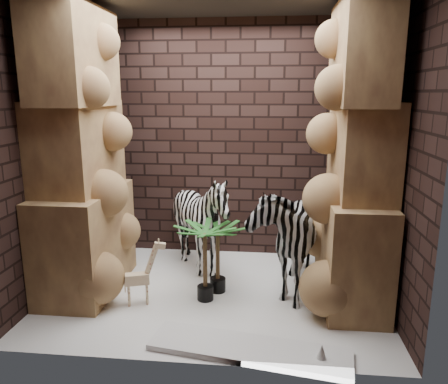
# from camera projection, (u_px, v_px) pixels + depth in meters

# --- Properties ---
(floor) EXTENTS (3.50, 3.50, 0.00)m
(floor) POSITION_uv_depth(u_px,v_px,m) (214.00, 293.00, 4.63)
(floor) COLOR white
(floor) RESTS_ON ground
(wall_back) EXTENTS (3.50, 0.00, 3.50)m
(wall_back) POSITION_uv_depth(u_px,v_px,m) (226.00, 141.00, 5.51)
(wall_back) COLOR black
(wall_back) RESTS_ON ground
(wall_front) EXTENTS (3.50, 0.00, 3.50)m
(wall_front) POSITION_uv_depth(u_px,v_px,m) (190.00, 179.00, 3.08)
(wall_front) COLOR black
(wall_front) RESTS_ON ground
(wall_left) EXTENTS (0.00, 3.00, 3.00)m
(wall_left) POSITION_uv_depth(u_px,v_px,m) (47.00, 152.00, 4.47)
(wall_left) COLOR black
(wall_left) RESTS_ON ground
(wall_right) EXTENTS (0.00, 3.00, 3.00)m
(wall_right) POSITION_uv_depth(u_px,v_px,m) (394.00, 158.00, 4.12)
(wall_right) COLOR black
(wall_right) RESTS_ON ground
(rock_pillar_left) EXTENTS (0.68, 1.30, 3.00)m
(rock_pillar_left) POSITION_uv_depth(u_px,v_px,m) (79.00, 153.00, 4.44)
(rock_pillar_left) COLOR tan
(rock_pillar_left) RESTS_ON floor
(rock_pillar_right) EXTENTS (0.58, 1.25, 3.00)m
(rock_pillar_right) POSITION_uv_depth(u_px,v_px,m) (358.00, 157.00, 4.15)
(rock_pillar_right) COLOR tan
(rock_pillar_right) RESTS_ON floor
(zebra_right) EXTENTS (0.82, 1.29, 1.43)m
(zebra_right) POSITION_uv_depth(u_px,v_px,m) (286.00, 225.00, 4.61)
(zebra_right) COLOR white
(zebra_right) RESTS_ON floor
(zebra_left) EXTENTS (1.19, 1.39, 1.12)m
(zebra_left) POSITION_uv_depth(u_px,v_px,m) (201.00, 227.00, 5.06)
(zebra_left) COLOR white
(zebra_left) RESTS_ON floor
(giraffe_toy) EXTENTS (0.38, 0.23, 0.70)m
(giraffe_toy) POSITION_uv_depth(u_px,v_px,m) (137.00, 272.00, 4.31)
(giraffe_toy) COLOR beige
(giraffe_toy) RESTS_ON floor
(palm_front) EXTENTS (0.36, 0.36, 0.76)m
(palm_front) POSITION_uv_depth(u_px,v_px,m) (218.00, 258.00, 4.59)
(palm_front) COLOR #17611A
(palm_front) RESTS_ON floor
(palm_back) EXTENTS (0.36, 0.36, 0.82)m
(palm_back) POSITION_uv_depth(u_px,v_px,m) (205.00, 262.00, 4.39)
(palm_back) COLOR #17611A
(palm_back) RESTS_ON floor
(surfboard) EXTENTS (1.72, 0.68, 0.05)m
(surfboard) POSITION_uv_depth(u_px,v_px,m) (249.00, 349.00, 3.57)
(surfboard) COLOR silver
(surfboard) RESTS_ON floor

